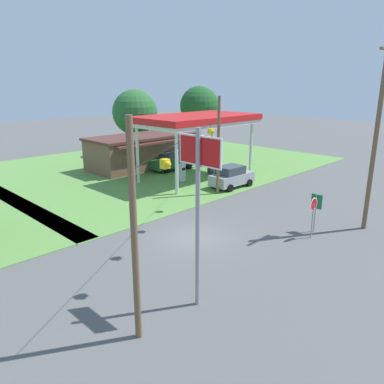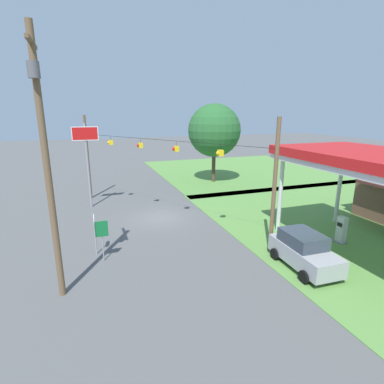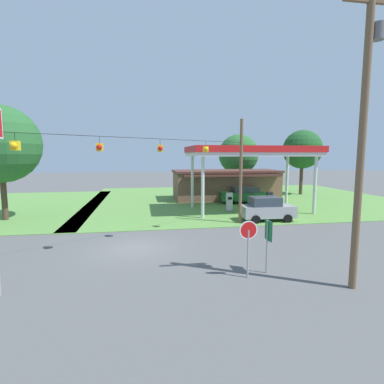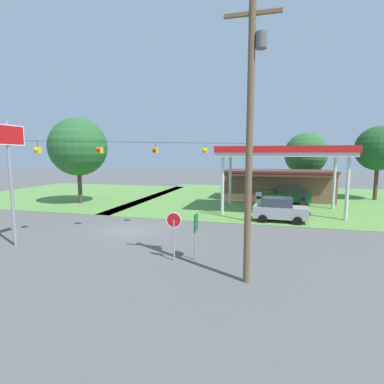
{
  "view_description": "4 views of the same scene",
  "coord_description": "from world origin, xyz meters",
  "px_view_note": "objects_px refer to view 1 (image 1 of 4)",
  "views": [
    {
      "loc": [
        -14.83,
        -14.56,
        8.87
      ],
      "look_at": [
        3.25,
        3.35,
        1.47
      ],
      "focal_mm": 35.0,
      "sensor_mm": 36.0,
      "label": 1
    },
    {
      "loc": [
        22.17,
        -5.11,
        8.16
      ],
      "look_at": [
        3.2,
        1.62,
        2.8
      ],
      "focal_mm": 28.0,
      "sensor_mm": 36.0,
      "label": 2
    },
    {
      "loc": [
        0.49,
        -16.84,
        5.25
      ],
      "look_at": [
        3.6,
        1.67,
        2.94
      ],
      "focal_mm": 28.0,
      "sensor_mm": 36.0,
      "label": 3
    },
    {
      "loc": [
        9.51,
        -19.01,
        5.39
      ],
      "look_at": [
        3.39,
        4.41,
        2.31
      ],
      "focal_mm": 28.0,
      "sensor_mm": 36.0,
      "label": 4
    }
  ],
  "objects_px": {
    "gas_station_store": "(144,151)",
    "route_sign": "(316,205)",
    "stop_sign_roadside": "(313,209)",
    "gas_station_canopy": "(197,121)",
    "fuel_pump_near": "(182,173)",
    "tree_behind_station": "(135,112)",
    "stop_sign_overhead": "(199,183)",
    "utility_pole_main": "(377,127)",
    "tree_far_back": "(199,106)",
    "car_at_pumps_rear": "(173,161)",
    "fuel_pump_far": "(211,167)",
    "car_at_pumps_front": "(231,176)"
  },
  "relations": [
    {
      "from": "tree_far_back",
      "to": "stop_sign_overhead",
      "type": "bearing_deg",
      "value": -136.37
    },
    {
      "from": "fuel_pump_near",
      "to": "tree_behind_station",
      "type": "height_order",
      "value": "tree_behind_station"
    },
    {
      "from": "stop_sign_overhead",
      "to": "utility_pole_main",
      "type": "relative_size",
      "value": 0.64
    },
    {
      "from": "stop_sign_roadside",
      "to": "tree_behind_station",
      "type": "distance_m",
      "value": 30.81
    },
    {
      "from": "car_at_pumps_front",
      "to": "route_sign",
      "type": "relative_size",
      "value": 1.77
    },
    {
      "from": "fuel_pump_near",
      "to": "car_at_pumps_front",
      "type": "relative_size",
      "value": 0.42
    },
    {
      "from": "car_at_pumps_rear",
      "to": "route_sign",
      "type": "relative_size",
      "value": 2.07
    },
    {
      "from": "gas_station_store",
      "to": "utility_pole_main",
      "type": "height_order",
      "value": "utility_pole_main"
    },
    {
      "from": "car_at_pumps_front",
      "to": "tree_far_back",
      "type": "height_order",
      "value": "tree_far_back"
    },
    {
      "from": "gas_station_store",
      "to": "tree_far_back",
      "type": "distance_m",
      "value": 12.1
    },
    {
      "from": "gas_station_canopy",
      "to": "fuel_pump_near",
      "type": "relative_size",
      "value": 6.5
    },
    {
      "from": "fuel_pump_near",
      "to": "tree_far_back",
      "type": "distance_m",
      "value": 17.31
    },
    {
      "from": "stop_sign_roadside",
      "to": "stop_sign_overhead",
      "type": "bearing_deg",
      "value": 0.23
    },
    {
      "from": "gas_station_canopy",
      "to": "tree_behind_station",
      "type": "bearing_deg",
      "value": 75.96
    },
    {
      "from": "fuel_pump_near",
      "to": "car_at_pumps_rear",
      "type": "distance_m",
      "value": 5.28
    },
    {
      "from": "route_sign",
      "to": "tree_far_back",
      "type": "bearing_deg",
      "value": 57.84
    },
    {
      "from": "car_at_pumps_front",
      "to": "fuel_pump_near",
      "type": "bearing_deg",
      "value": 114.19
    },
    {
      "from": "gas_station_canopy",
      "to": "gas_station_store",
      "type": "height_order",
      "value": "gas_station_canopy"
    },
    {
      "from": "gas_station_store",
      "to": "fuel_pump_near",
      "type": "bearing_deg",
      "value": -103.43
    },
    {
      "from": "car_at_pumps_front",
      "to": "stop_sign_roadside",
      "type": "xyz_separation_m",
      "value": [
        -5.42,
        -10.49,
        0.82
      ]
    },
    {
      "from": "gas_station_store",
      "to": "fuel_pump_near",
      "type": "xyz_separation_m",
      "value": [
        -1.9,
        -7.93,
        -0.91
      ]
    },
    {
      "from": "gas_station_canopy",
      "to": "gas_station_store",
      "type": "relative_size",
      "value": 0.92
    },
    {
      "from": "gas_station_store",
      "to": "tree_behind_station",
      "type": "bearing_deg",
      "value": 60.02
    },
    {
      "from": "fuel_pump_far",
      "to": "car_at_pumps_front",
      "type": "xyz_separation_m",
      "value": [
        -2.18,
        -4.42,
        0.15
      ]
    },
    {
      "from": "gas_station_store",
      "to": "route_sign",
      "type": "height_order",
      "value": "gas_station_store"
    },
    {
      "from": "stop_sign_roadside",
      "to": "stop_sign_overhead",
      "type": "xyz_separation_m",
      "value": [
        -9.77,
        -0.04,
        3.39
      ]
    },
    {
      "from": "fuel_pump_far",
      "to": "route_sign",
      "type": "relative_size",
      "value": 0.74
    },
    {
      "from": "gas_station_store",
      "to": "stop_sign_roadside",
      "type": "bearing_deg",
      "value": -103.58
    },
    {
      "from": "route_sign",
      "to": "car_at_pumps_rear",
      "type": "bearing_deg",
      "value": 73.9
    },
    {
      "from": "gas_station_store",
      "to": "stop_sign_overhead",
      "type": "xyz_separation_m",
      "value": [
        -15.29,
        -22.88,
        3.44
      ]
    },
    {
      "from": "fuel_pump_far",
      "to": "tree_behind_station",
      "type": "height_order",
      "value": "tree_behind_station"
    },
    {
      "from": "gas_station_canopy",
      "to": "utility_pole_main",
      "type": "height_order",
      "value": "utility_pole_main"
    },
    {
      "from": "fuel_pump_far",
      "to": "stop_sign_roadside",
      "type": "height_order",
      "value": "stop_sign_roadside"
    },
    {
      "from": "utility_pole_main",
      "to": "route_sign",
      "type": "bearing_deg",
      "value": 143.83
    },
    {
      "from": "gas_station_canopy",
      "to": "fuel_pump_near",
      "type": "distance_m",
      "value": 5.1
    },
    {
      "from": "fuel_pump_far",
      "to": "utility_pole_main",
      "type": "xyz_separation_m",
      "value": [
        -3.79,
        -16.57,
        5.53
      ]
    },
    {
      "from": "tree_behind_station",
      "to": "stop_sign_roadside",
      "type": "bearing_deg",
      "value": -107.46
    },
    {
      "from": "gas_station_store",
      "to": "route_sign",
      "type": "bearing_deg",
      "value": -101.25
    },
    {
      "from": "tree_behind_station",
      "to": "tree_far_back",
      "type": "bearing_deg",
      "value": -28.72
    },
    {
      "from": "stop_sign_roadside",
      "to": "stop_sign_overhead",
      "type": "distance_m",
      "value": 10.34
    },
    {
      "from": "car_at_pumps_front",
      "to": "tree_behind_station",
      "type": "bearing_deg",
      "value": 80.69
    },
    {
      "from": "car_at_pumps_rear",
      "to": "stop_sign_roadside",
      "type": "relative_size",
      "value": 1.98
    },
    {
      "from": "utility_pole_main",
      "to": "gas_station_canopy",
      "type": "bearing_deg",
      "value": 83.77
    },
    {
      "from": "stop_sign_roadside",
      "to": "route_sign",
      "type": "distance_m",
      "value": 1.11
    },
    {
      "from": "gas_station_canopy",
      "to": "tree_behind_station",
      "type": "relative_size",
      "value": 1.41
    },
    {
      "from": "car_at_pumps_rear",
      "to": "car_at_pumps_front",
      "type": "bearing_deg",
      "value": 87.42
    },
    {
      "from": "gas_station_store",
      "to": "stop_sign_overhead",
      "type": "height_order",
      "value": "stop_sign_overhead"
    },
    {
      "from": "utility_pole_main",
      "to": "car_at_pumps_front",
      "type": "bearing_deg",
      "value": 82.42
    },
    {
      "from": "gas_station_canopy",
      "to": "tree_far_back",
      "type": "distance_m",
      "value": 15.02
    },
    {
      "from": "fuel_pump_near",
      "to": "car_at_pumps_rear",
      "type": "bearing_deg",
      "value": 56.74
    }
  ]
}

